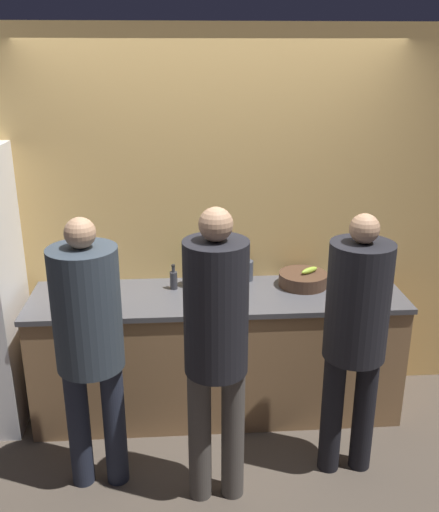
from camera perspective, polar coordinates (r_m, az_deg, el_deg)
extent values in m
plane|color=#4C4238|center=(3.97, 0.16, -17.82)|extent=(14.00, 14.00, 0.00)
cube|color=#E0B266|center=(4.00, -0.55, 3.53)|extent=(5.20, 0.06, 2.60)
cube|color=#9E754C|center=(4.05, -0.23, -9.76)|extent=(2.47, 0.65, 0.85)
cube|color=#4C4C51|center=(3.85, -0.24, -4.01)|extent=(2.50, 0.68, 0.03)
cylinder|color=#232838|center=(3.52, -13.88, -16.12)|extent=(0.13, 0.13, 0.79)
cylinder|color=#232838|center=(3.49, -10.45, -16.18)|extent=(0.13, 0.13, 0.79)
cylinder|color=#333D47|center=(3.13, -13.15, -5.17)|extent=(0.37, 0.37, 0.69)
sphere|color=tan|center=(2.98, -13.78, 2.26)|extent=(0.16, 0.16, 0.16)
cylinder|color=#4C4742|center=(3.33, -1.99, -17.41)|extent=(0.13, 0.13, 0.83)
cylinder|color=#4C4742|center=(3.34, 1.34, -17.28)|extent=(0.13, 0.13, 0.83)
cylinder|color=black|center=(2.93, -0.35, -5.22)|extent=(0.34, 0.34, 0.72)
sphere|color=tan|center=(2.77, -0.37, 3.18)|extent=(0.17, 0.17, 0.17)
cylinder|color=black|center=(3.59, 11.16, -15.18)|extent=(0.13, 0.13, 0.78)
cylinder|color=black|center=(3.64, 14.24, -14.88)|extent=(0.13, 0.13, 0.78)
cylinder|color=black|center=(3.26, 13.68, -4.42)|extent=(0.35, 0.35, 0.68)
sphere|color=tan|center=(3.11, 14.30, 2.67)|extent=(0.16, 0.16, 0.16)
cylinder|color=#4C3323|center=(3.99, 8.35, -2.32)|extent=(0.34, 0.34, 0.09)
ellipsoid|color=#99BC38|center=(3.98, 8.98, -1.43)|extent=(0.15, 0.12, 0.04)
cylinder|color=#3D424C|center=(4.04, 2.67, -1.46)|extent=(0.10, 0.10, 0.14)
cylinder|color=#99754C|center=(4.01, 2.53, -0.20)|extent=(0.01, 0.05, 0.21)
cylinder|color=#99754C|center=(4.01, 2.81, -0.17)|extent=(0.03, 0.04, 0.21)
cylinder|color=#99754C|center=(4.00, 2.71, -0.24)|extent=(0.05, 0.01, 0.21)
cylinder|color=red|center=(4.18, 14.51, -1.61)|extent=(0.06, 0.06, 0.11)
cylinder|color=red|center=(4.16, 14.59, -0.71)|extent=(0.03, 0.03, 0.03)
cylinder|color=black|center=(4.15, 14.62, -0.41)|extent=(0.03, 0.03, 0.01)
cylinder|color=#236033|center=(4.03, 12.19, -2.20)|extent=(0.07, 0.07, 0.11)
cylinder|color=#236033|center=(4.00, 12.27, -1.23)|extent=(0.03, 0.03, 0.03)
cylinder|color=black|center=(4.00, 12.29, -0.91)|extent=(0.04, 0.04, 0.01)
cylinder|color=#333338|center=(3.90, -4.61, -2.45)|extent=(0.05, 0.05, 0.12)
cylinder|color=#333338|center=(3.87, -4.64, -1.34)|extent=(0.02, 0.02, 0.04)
cylinder|color=black|center=(3.86, -4.65, -0.98)|extent=(0.03, 0.03, 0.01)
cylinder|color=gold|center=(3.62, -0.25, -4.53)|extent=(0.09, 0.09, 0.09)
cylinder|color=beige|center=(3.95, -2.67, -2.42)|extent=(0.10, 0.10, 0.08)
sphere|color=#2D6B33|center=(3.92, -2.69, -1.14)|extent=(0.13, 0.13, 0.13)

